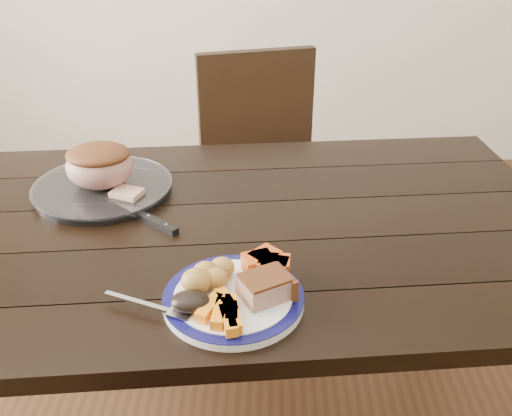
{
  "coord_description": "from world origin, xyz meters",
  "views": [
    {
      "loc": [
        0.11,
        -1.12,
        1.43
      ],
      "look_at": [
        0.08,
        -0.02,
        0.8
      ],
      "focal_mm": 40.0,
      "sensor_mm": 36.0,
      "label": 1
    }
  ],
  "objects_px": {
    "chair_far": "(264,171)",
    "serving_platter": "(103,189)",
    "roast_joint": "(100,167)",
    "carving_knife": "(146,218)",
    "pork_slice": "(265,288)",
    "fork": "(154,307)",
    "dining_table": "(223,256)",
    "dinner_plate": "(234,299)"
  },
  "relations": [
    {
      "from": "pork_slice",
      "to": "fork",
      "type": "relative_size",
      "value": 0.5
    },
    {
      "from": "chair_far",
      "to": "roast_joint",
      "type": "relative_size",
      "value": 5.62
    },
    {
      "from": "serving_platter",
      "to": "roast_joint",
      "type": "distance_m",
      "value": 0.06
    },
    {
      "from": "dinner_plate",
      "to": "fork",
      "type": "relative_size",
      "value": 1.52
    },
    {
      "from": "chair_far",
      "to": "carving_knife",
      "type": "bearing_deg",
      "value": 54.26
    },
    {
      "from": "dining_table",
      "to": "serving_platter",
      "type": "bearing_deg",
      "value": 155.52
    },
    {
      "from": "pork_slice",
      "to": "carving_knife",
      "type": "relative_size",
      "value": 0.33
    },
    {
      "from": "serving_platter",
      "to": "fork",
      "type": "xyz_separation_m",
      "value": [
        0.21,
        -0.47,
        0.01
      ]
    },
    {
      "from": "chair_far",
      "to": "dinner_plate",
      "type": "distance_m",
      "value": 1.05
    },
    {
      "from": "chair_far",
      "to": "dinner_plate",
      "type": "relative_size",
      "value": 3.55
    },
    {
      "from": "fork",
      "to": "carving_knife",
      "type": "xyz_separation_m",
      "value": [
        -0.08,
        0.33,
        -0.01
      ]
    },
    {
      "from": "pork_slice",
      "to": "serving_platter",
      "type": "bearing_deg",
      "value": 133.63
    },
    {
      "from": "chair_far",
      "to": "roast_joint",
      "type": "xyz_separation_m",
      "value": [
        -0.4,
        -0.59,
        0.3
      ]
    },
    {
      "from": "pork_slice",
      "to": "carving_knife",
      "type": "xyz_separation_m",
      "value": [
        -0.28,
        0.3,
        -0.03
      ]
    },
    {
      "from": "dining_table",
      "to": "roast_joint",
      "type": "distance_m",
      "value": 0.38
    },
    {
      "from": "dining_table",
      "to": "roast_joint",
      "type": "height_order",
      "value": "roast_joint"
    },
    {
      "from": "chair_far",
      "to": "dinner_plate",
      "type": "bearing_deg",
      "value": 71.66
    },
    {
      "from": "serving_platter",
      "to": "carving_knife",
      "type": "height_order",
      "value": "serving_platter"
    },
    {
      "from": "dining_table",
      "to": "dinner_plate",
      "type": "xyz_separation_m",
      "value": [
        0.04,
        -0.29,
        0.1
      ]
    },
    {
      "from": "serving_platter",
      "to": "dining_table",
      "type": "bearing_deg",
      "value": -24.48
    },
    {
      "from": "dinner_plate",
      "to": "serving_platter",
      "type": "height_order",
      "value": "serving_platter"
    },
    {
      "from": "serving_platter",
      "to": "fork",
      "type": "relative_size",
      "value": 1.96
    },
    {
      "from": "dining_table",
      "to": "fork",
      "type": "bearing_deg",
      "value": -106.11
    },
    {
      "from": "fork",
      "to": "roast_joint",
      "type": "xyz_separation_m",
      "value": [
        -0.21,
        0.47,
        0.05
      ]
    },
    {
      "from": "chair_far",
      "to": "serving_platter",
      "type": "height_order",
      "value": "chair_far"
    },
    {
      "from": "chair_far",
      "to": "serving_platter",
      "type": "xyz_separation_m",
      "value": [
        -0.4,
        -0.59,
        0.23
      ]
    },
    {
      "from": "dining_table",
      "to": "carving_knife",
      "type": "relative_size",
      "value": 6.38
    },
    {
      "from": "fork",
      "to": "dinner_plate",
      "type": "bearing_deg",
      "value": 37.36
    },
    {
      "from": "dining_table",
      "to": "dinner_plate",
      "type": "relative_size",
      "value": 6.45
    },
    {
      "from": "dinner_plate",
      "to": "fork",
      "type": "height_order",
      "value": "fork"
    },
    {
      "from": "carving_knife",
      "to": "chair_far",
      "type": "bearing_deg",
      "value": 108.2
    },
    {
      "from": "fork",
      "to": "roast_joint",
      "type": "relative_size",
      "value": 1.04
    },
    {
      "from": "serving_platter",
      "to": "roast_joint",
      "type": "relative_size",
      "value": 2.04
    },
    {
      "from": "pork_slice",
      "to": "roast_joint",
      "type": "xyz_separation_m",
      "value": [
        -0.41,
        0.43,
        0.03
      ]
    },
    {
      "from": "pork_slice",
      "to": "chair_far",
      "type": "bearing_deg",
      "value": 90.71
    },
    {
      "from": "dinner_plate",
      "to": "fork",
      "type": "bearing_deg",
      "value": -163.8
    },
    {
      "from": "dining_table",
      "to": "roast_joint",
      "type": "bearing_deg",
      "value": 155.52
    },
    {
      "from": "pork_slice",
      "to": "fork",
      "type": "height_order",
      "value": "pork_slice"
    },
    {
      "from": "chair_far",
      "to": "carving_knife",
      "type": "xyz_separation_m",
      "value": [
        -0.27,
        -0.73,
        0.23
      ]
    },
    {
      "from": "dinner_plate",
      "to": "pork_slice",
      "type": "bearing_deg",
      "value": -4.76
    },
    {
      "from": "pork_slice",
      "to": "roast_joint",
      "type": "relative_size",
      "value": 0.52
    },
    {
      "from": "chair_far",
      "to": "fork",
      "type": "xyz_separation_m",
      "value": [
        -0.18,
        -1.06,
        0.25
      ]
    }
  ]
}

